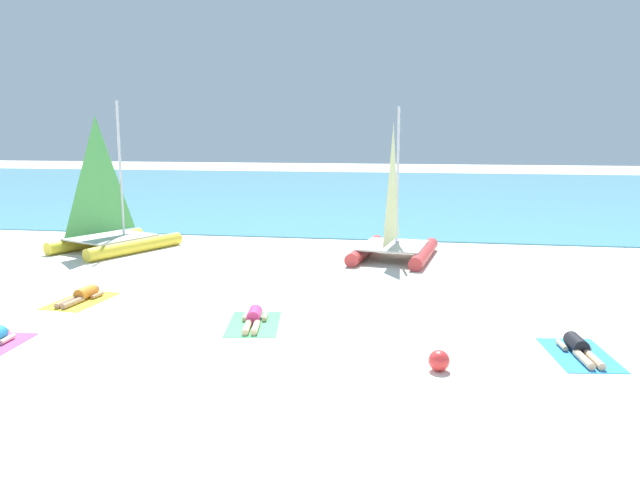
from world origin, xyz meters
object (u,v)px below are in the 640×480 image
object	(u,v)px
towel_leftmost	(81,301)
sunbather_rightmost	(579,347)
towel_center_right	(254,324)
sailboat_red	(394,237)
sunbather_leftmost	(83,295)
sunbather_center_right	(254,318)
sailboat_yellow	(112,229)
beach_ball	(439,361)
towel_rightmost	(580,355)

from	to	relation	value
towel_leftmost	sunbather_rightmost	world-z (taller)	sunbather_rightmost
towel_center_right	sunbather_rightmost	bearing A→B (deg)	-6.64
towel_leftmost	sailboat_red	bearing A→B (deg)	42.05
sunbather_leftmost	sunbather_center_right	distance (m)	4.88
sunbather_leftmost	towel_center_right	bearing A→B (deg)	-9.62
sunbather_rightmost	sailboat_yellow	bearing A→B (deg)	141.28
sunbather_leftmost	sunbather_rightmost	world-z (taller)	same
sailboat_red	sunbather_rightmost	xyz separation A→B (m)	(3.99, -8.56, -0.61)
sunbather_rightmost	beach_ball	distance (m)	2.94
beach_ball	sunbather_rightmost	bearing A→B (deg)	26.77
sailboat_yellow	sailboat_red	size ratio (longest dim) A/B	1.05
towel_leftmost	sunbather_center_right	xyz separation A→B (m)	(4.75, -1.09, 0.13)
towel_leftmost	towel_rightmost	xyz separation A→B (m)	(11.36, -1.99, 0.00)
sailboat_yellow	sunbather_leftmost	bearing A→B (deg)	-44.96
towel_center_right	beach_ball	bearing A→B (deg)	-27.85
sailboat_red	sunbather_center_right	size ratio (longest dim) A/B	3.16
towel_leftmost	towel_center_right	world-z (taller)	same
sailboat_red	sunbather_leftmost	size ratio (longest dim) A/B	3.16
beach_ball	towel_leftmost	bearing A→B (deg)	159.55
towel_rightmost	sunbather_rightmost	world-z (taller)	sunbather_rightmost
sunbather_leftmost	towel_center_right	distance (m)	4.91
sunbather_leftmost	towel_rightmost	world-z (taller)	sunbather_leftmost
sunbather_center_right	sailboat_red	bearing A→B (deg)	61.61
sailboat_red	beach_ball	size ratio (longest dim) A/B	13.14
sailboat_yellow	sailboat_red	bearing A→B (deg)	24.63
sailboat_red	beach_ball	distance (m)	10.00
sailboat_yellow	sunbather_rightmost	world-z (taller)	sailboat_yellow
sunbather_center_right	beach_ball	bearing A→B (deg)	-38.25
beach_ball	sailboat_red	bearing A→B (deg)	97.85
sailboat_yellow	sunbather_center_right	bearing A→B (deg)	-22.56
sailboat_yellow	beach_ball	world-z (taller)	sailboat_yellow
sailboat_yellow	sunbather_center_right	distance (m)	10.49
sunbather_center_right	towel_rightmost	world-z (taller)	sunbather_center_right
towel_center_right	towel_rightmost	bearing A→B (deg)	-7.20
sailboat_yellow	sunbather_rightmost	xyz separation A→B (m)	(13.86, -8.38, -0.65)
towel_center_right	sailboat_red	bearing A→B (deg)	71.56
sailboat_yellow	towel_rightmost	size ratio (longest dim) A/B	2.75
sailboat_yellow	beach_ball	bearing A→B (deg)	-17.27
towel_leftmost	sunbather_center_right	size ratio (longest dim) A/B	1.21
towel_center_right	towel_rightmost	xyz separation A→B (m)	(6.60, -0.83, 0.00)
sunbather_leftmost	towel_rightmost	size ratio (longest dim) A/B	0.82
sunbather_center_right	towel_rightmost	bearing A→B (deg)	-17.48
sunbather_center_right	towel_rightmost	size ratio (longest dim) A/B	0.82
sunbather_center_right	towel_center_right	bearing A→B (deg)	-90.00
sailboat_red	towel_rightmost	bearing A→B (deg)	-57.71
sailboat_yellow	sunbather_rightmost	distance (m)	16.21
sailboat_red	beach_ball	bearing A→B (deg)	-74.73
sunbather_rightmost	towel_center_right	bearing A→B (deg)	165.80
towel_center_right	sunbather_center_right	distance (m)	0.14
beach_ball	sunbather_center_right	bearing A→B (deg)	151.48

